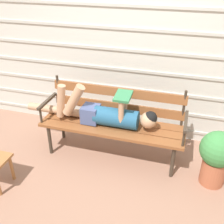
# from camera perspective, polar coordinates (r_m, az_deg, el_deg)

# --- Properties ---
(ground_plane) EXTENTS (12.00, 12.00, 0.00)m
(ground_plane) POSITION_cam_1_polar(r_m,az_deg,el_deg) (3.41, -0.78, -10.54)
(ground_plane) COLOR #936B56
(house_siding) EXTENTS (4.45, 0.08, 2.38)m
(house_siding) POSITION_cam_1_polar(r_m,az_deg,el_deg) (3.54, 3.10, 13.03)
(house_siding) COLOR beige
(house_siding) RESTS_ON ground
(park_bench) EXTENTS (1.74, 0.49, 0.91)m
(park_bench) POSITION_cam_1_polar(r_m,az_deg,el_deg) (3.30, 0.35, -1.43)
(park_bench) COLOR brown
(park_bench) RESTS_ON ground
(reclining_person) EXTENTS (1.68, 0.25, 0.51)m
(reclining_person) POSITION_cam_1_polar(r_m,az_deg,el_deg) (3.21, -1.62, -0.29)
(reclining_person) COLOR #23567A
(potted_plant) EXTENTS (0.39, 0.39, 0.65)m
(potted_plant) POSITION_cam_1_polar(r_m,az_deg,el_deg) (3.12, 21.17, -8.50)
(potted_plant) COLOR #AD5B3D
(potted_plant) RESTS_ON ground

